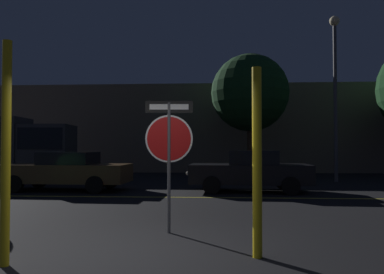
% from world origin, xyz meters
% --- Properties ---
extents(ground_plane, '(260.00, 260.00, 0.00)m').
position_xyz_m(ground_plane, '(0.00, 0.00, 0.00)').
color(ground_plane, black).
extents(road_center_stripe, '(41.13, 0.12, 0.01)m').
position_xyz_m(road_center_stripe, '(0.00, 6.39, 0.00)').
color(road_center_stripe, gold).
rests_on(road_center_stripe, ground_plane).
extents(stop_sign, '(0.87, 0.07, 2.39)m').
position_xyz_m(stop_sign, '(0.30, 1.56, 1.69)').
color(stop_sign, '#4C4C51').
rests_on(stop_sign, ground_plane).
extents(yellow_pole_left, '(0.12, 0.12, 2.95)m').
position_xyz_m(yellow_pole_left, '(-1.61, -0.45, 1.48)').
color(yellow_pole_left, yellow).
rests_on(yellow_pole_left, ground_plane).
extents(yellow_pole_right, '(0.13, 0.13, 2.68)m').
position_xyz_m(yellow_pole_right, '(1.72, 0.12, 1.34)').
color(yellow_pole_right, yellow).
rests_on(yellow_pole_right, ground_plane).
extents(passing_car_2, '(4.71, 2.00, 1.38)m').
position_xyz_m(passing_car_2, '(-4.21, 7.99, 0.71)').
color(passing_car_2, brown).
rests_on(passing_car_2, ground_plane).
extents(passing_car_3, '(4.29, 2.02, 1.44)m').
position_xyz_m(passing_car_3, '(2.38, 8.01, 0.72)').
color(passing_car_3, black).
rests_on(passing_car_3, ground_plane).
extents(delivery_truck, '(5.97, 2.68, 2.96)m').
position_xyz_m(delivery_truck, '(-8.42, 11.87, 1.63)').
color(delivery_truck, '#2D2D33').
rests_on(delivery_truck, ground_plane).
extents(street_lamp, '(0.46, 0.46, 7.53)m').
position_xyz_m(street_lamp, '(6.61, 11.98, 4.83)').
color(street_lamp, '#4C4C51').
rests_on(street_lamp, ground_plane).
extents(tree_1, '(4.12, 4.12, 6.53)m').
position_xyz_m(tree_1, '(3.04, 14.79, 4.45)').
color(tree_1, '#422D1E').
rests_on(tree_1, ground_plane).
extents(building_backdrop, '(29.56, 3.25, 5.53)m').
position_xyz_m(building_backdrop, '(1.47, 19.43, 2.76)').
color(building_backdrop, '#6B5B4C').
rests_on(building_backdrop, ground_plane).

